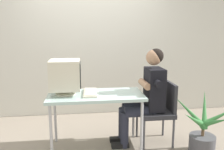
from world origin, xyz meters
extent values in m
plane|color=gray|center=(0.00, 0.00, 0.00)|extent=(12.00, 12.00, 0.00)
cube|color=silver|center=(0.30, 1.40, 1.50)|extent=(8.00, 0.10, 3.00)
cylinder|color=#B7B7BC|center=(-0.57, -0.25, 0.36)|extent=(0.04, 0.04, 0.71)
cylinder|color=#B7B7BC|center=(0.57, -0.25, 0.36)|extent=(0.04, 0.04, 0.71)
cylinder|color=#B7B7BC|center=(-0.57, 0.25, 0.36)|extent=(0.04, 0.04, 0.71)
cylinder|color=#B7B7BC|center=(0.57, 0.25, 0.36)|extent=(0.04, 0.04, 0.71)
cube|color=silver|center=(0.00, 0.00, 0.73)|extent=(1.25, 0.61, 0.04)
cylinder|color=beige|center=(-0.39, 0.04, 0.76)|extent=(0.26, 0.26, 0.02)
cylinder|color=beige|center=(-0.39, 0.04, 0.80)|extent=(0.06, 0.06, 0.05)
cube|color=beige|center=(-0.39, 0.04, 1.01)|extent=(0.38, 0.38, 0.38)
cube|color=black|center=(-0.20, 0.04, 1.01)|extent=(0.01, 0.33, 0.31)
cube|color=beige|center=(-0.07, 0.03, 0.76)|extent=(0.19, 0.45, 0.02)
cube|color=beige|center=(-0.07, 0.03, 0.78)|extent=(0.16, 0.40, 0.01)
cylinder|color=#4C4C51|center=(0.62, -0.17, 0.21)|extent=(0.03, 0.03, 0.42)
cylinder|color=#4C4C51|center=(1.03, -0.17, 0.21)|extent=(0.03, 0.03, 0.42)
cylinder|color=#4C4C51|center=(0.62, 0.24, 0.21)|extent=(0.03, 0.03, 0.42)
cylinder|color=#4C4C51|center=(1.03, 0.24, 0.21)|extent=(0.03, 0.03, 0.42)
cube|color=#2D2D33|center=(0.82, 0.03, 0.45)|extent=(0.47, 0.47, 0.06)
cube|color=#2D2D33|center=(1.04, 0.03, 0.67)|extent=(0.04, 0.42, 0.39)
cube|color=black|center=(0.80, 0.03, 0.79)|extent=(0.22, 0.35, 0.57)
sphere|color=#A57A5B|center=(0.78, 0.03, 1.22)|extent=(0.21, 0.21, 0.21)
sphere|color=black|center=(0.81, 0.03, 1.24)|extent=(0.20, 0.20, 0.20)
cylinder|color=#262838|center=(0.59, -0.06, 0.50)|extent=(0.42, 0.14, 0.14)
cylinder|color=#262838|center=(0.59, 0.12, 0.50)|extent=(0.42, 0.14, 0.14)
cylinder|color=#262838|center=(0.38, -0.06, 0.25)|extent=(0.11, 0.11, 0.50)
cylinder|color=#262838|center=(0.38, 0.12, 0.25)|extent=(0.11, 0.11, 0.50)
cube|color=black|center=(0.32, -0.06, 0.03)|extent=(0.24, 0.09, 0.06)
cube|color=black|center=(0.32, 0.12, 0.03)|extent=(0.24, 0.09, 0.06)
cylinder|color=black|center=(0.78, -0.17, 0.91)|extent=(0.09, 0.14, 0.09)
cylinder|color=black|center=(0.78, 0.24, 0.91)|extent=(0.09, 0.14, 0.09)
cylinder|color=#A57A5B|center=(0.66, 0.03, 0.86)|extent=(0.09, 0.35, 0.09)
cylinder|color=#4C4C51|center=(1.35, -0.33, 0.12)|extent=(0.33, 0.33, 0.24)
cylinder|color=brown|center=(1.35, -0.33, 0.32)|extent=(0.04, 0.04, 0.16)
cone|color=#397C3E|center=(1.54, -0.36, 0.50)|extent=(0.52, 0.16, 0.34)
cone|color=#397C3E|center=(1.42, -0.20, 0.56)|extent=(0.24, 0.40, 0.48)
cone|color=#397C3E|center=(1.22, -0.22, 0.52)|extent=(0.39, 0.38, 0.42)
cone|color=#397C3E|center=(1.18, -0.42, 0.50)|extent=(0.47, 0.34, 0.36)
cone|color=#397C3E|center=(1.39, -0.52, 0.50)|extent=(0.15, 0.52, 0.35)
camera|label=1|loc=(-0.17, -3.04, 1.60)|focal=38.38mm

